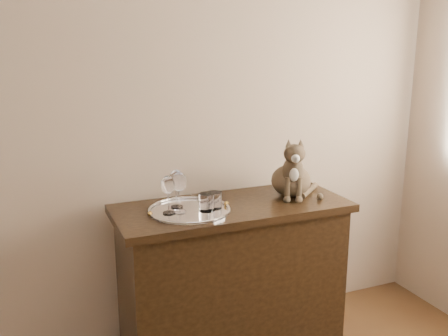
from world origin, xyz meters
The scene contains 9 objects.
wall_back centered at (0.00, 2.25, 1.35)m, with size 4.00×0.10×2.70m, color #C0AC90.
sideboard centered at (0.60, 1.94, 0.42)m, with size 1.20×0.50×0.85m, color black, non-canonical shape.
tray centered at (0.36, 1.91, 0.85)m, with size 0.40×0.40×0.01m, color white.
wine_glass_b centered at (0.32, 1.99, 0.95)m, with size 0.07×0.07×0.19m, color white, non-canonical shape.
wine_glass_c centered at (0.26, 1.91, 0.95)m, with size 0.07×0.07×0.19m, color silver, non-canonical shape.
wine_glass_d centered at (0.31, 1.91, 0.96)m, with size 0.08×0.08×0.20m, color white, non-canonical shape.
tumbler_a centered at (0.44, 1.88, 0.90)m, with size 0.08×0.08×0.09m, color silver.
tumbler_c centered at (0.48, 1.90, 0.90)m, with size 0.07×0.07×0.08m, color silver.
cat centered at (0.96, 1.97, 1.01)m, with size 0.33×0.30×0.33m, color #493A2B, non-canonical shape.
Camera 1 is at (-0.37, -0.27, 1.65)m, focal length 40.00 mm.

